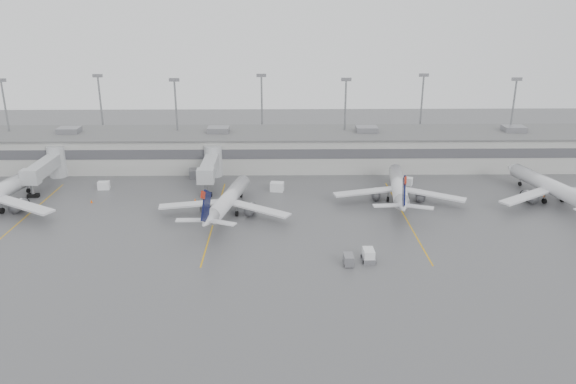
{
  "coord_description": "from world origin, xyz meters",
  "views": [
    {
      "loc": [
        -5.45,
        -71.7,
        38.24
      ],
      "look_at": [
        -4.09,
        24.0,
        5.0
      ],
      "focal_mm": 35.0,
      "sensor_mm": 36.0,
      "label": 1
    }
  ],
  "objects_px": {
    "jet_mid_right": "(399,187)",
    "jet_far_right": "(554,187)",
    "jet_mid_left": "(227,200)",
    "baggage_tug": "(368,256)"
  },
  "relations": [
    {
      "from": "jet_mid_right",
      "to": "jet_far_right",
      "type": "bearing_deg",
      "value": 6.26
    },
    {
      "from": "jet_mid_left",
      "to": "baggage_tug",
      "type": "relative_size",
      "value": 9.09
    },
    {
      "from": "jet_mid_right",
      "to": "jet_far_right",
      "type": "distance_m",
      "value": 30.32
    },
    {
      "from": "baggage_tug",
      "to": "jet_mid_left",
      "type": "bearing_deg",
      "value": 139.01
    },
    {
      "from": "jet_mid_left",
      "to": "jet_far_right",
      "type": "xyz_separation_m",
      "value": [
        63.52,
        5.95,
        0.19
      ]
    },
    {
      "from": "jet_mid_right",
      "to": "baggage_tug",
      "type": "height_order",
      "value": "jet_mid_right"
    },
    {
      "from": "jet_far_right",
      "to": "baggage_tug",
      "type": "distance_m",
      "value": 47.81
    },
    {
      "from": "jet_mid_left",
      "to": "jet_far_right",
      "type": "bearing_deg",
      "value": 17.16
    },
    {
      "from": "baggage_tug",
      "to": "jet_far_right",
      "type": "bearing_deg",
      "value": 32.08
    },
    {
      "from": "jet_far_right",
      "to": "jet_mid_right",
      "type": "bearing_deg",
      "value": 165.93
    }
  ]
}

